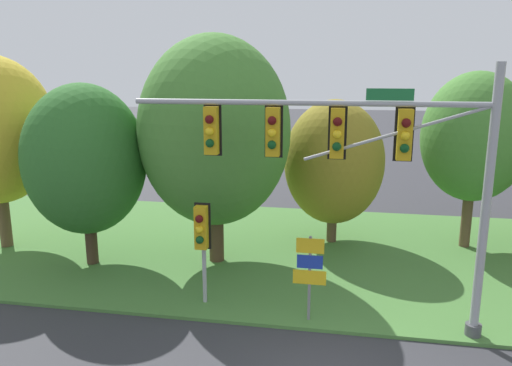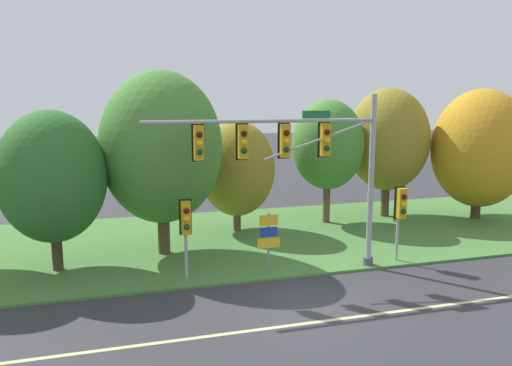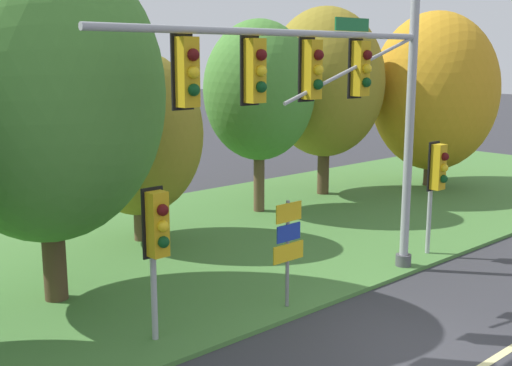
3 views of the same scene
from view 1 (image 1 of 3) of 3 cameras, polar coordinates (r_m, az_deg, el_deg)
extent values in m
cube|color=#477A38|center=(18.88, 8.51, -7.96)|extent=(48.00, 11.50, 0.10)
cylinder|color=#9EA0A5|center=(13.17, 24.80, -2.47)|extent=(0.22, 0.22, 6.77)
cylinder|color=#4C4C51|center=(14.30, 23.56, -15.09)|extent=(0.40, 0.40, 0.30)
cylinder|color=#9EA0A5|center=(12.39, 5.67, 9.10)|extent=(8.77, 0.14, 0.14)
cylinder|color=#9EA0A5|center=(12.47, 15.72, 5.48)|extent=(4.41, 0.08, 1.48)
cube|color=gold|center=(12.50, 16.62, 5.30)|extent=(0.34, 0.28, 1.22)
cube|color=black|center=(12.65, 16.55, 5.39)|extent=(0.46, 0.04, 1.34)
sphere|color=#4C0C0C|center=(12.29, 16.80, 6.58)|extent=(0.22, 0.22, 0.22)
sphere|color=yellow|center=(12.32, 16.71, 5.20)|extent=(0.22, 0.22, 0.22)
sphere|color=#0C4219|center=(12.36, 16.62, 3.82)|extent=(0.22, 0.22, 0.22)
cube|color=gold|center=(12.42, 9.27, 5.62)|extent=(0.34, 0.28, 1.22)
cube|color=black|center=(12.58, 9.29, 5.71)|extent=(0.46, 0.04, 1.34)
sphere|color=#4C0C0C|center=(12.21, 9.31, 6.92)|extent=(0.22, 0.22, 0.22)
sphere|color=yellow|center=(12.24, 9.26, 5.52)|extent=(0.22, 0.22, 0.22)
sphere|color=#0C4219|center=(12.28, 9.21, 4.14)|extent=(0.22, 0.22, 0.22)
cube|color=gold|center=(12.55, 1.95, 5.85)|extent=(0.34, 0.28, 1.22)
cube|color=black|center=(12.71, 2.05, 5.94)|extent=(0.46, 0.04, 1.34)
sphere|color=#4C0C0C|center=(12.34, 1.84, 7.14)|extent=(0.22, 0.22, 0.22)
sphere|color=yellow|center=(12.37, 1.83, 5.76)|extent=(0.22, 0.22, 0.22)
sphere|color=#0C4219|center=(12.41, 1.82, 4.38)|extent=(0.22, 0.22, 0.22)
cube|color=gold|center=(12.88, -5.12, 5.99)|extent=(0.34, 0.28, 1.22)
cube|color=black|center=(13.03, -4.94, 6.07)|extent=(0.46, 0.04, 1.34)
sphere|color=#4C0C0C|center=(12.67, -5.36, 7.24)|extent=(0.22, 0.22, 0.22)
sphere|color=yellow|center=(12.70, -5.33, 5.89)|extent=(0.22, 0.22, 0.22)
sphere|color=#0C4219|center=(12.74, -5.31, 4.55)|extent=(0.22, 0.22, 0.22)
cube|color=#196B33|center=(12.33, 15.07, 9.74)|extent=(1.10, 0.04, 0.28)
cylinder|color=#9EA0A5|center=(14.43, -5.96, -8.18)|extent=(0.12, 0.12, 2.88)
cube|color=gold|center=(13.96, -6.27, -5.08)|extent=(0.34, 0.28, 1.22)
cube|color=black|center=(14.11, -6.09, -4.89)|extent=(0.46, 0.04, 1.34)
sphere|color=#4C0C0C|center=(13.71, -6.51, -4.11)|extent=(0.22, 0.22, 0.22)
sphere|color=yellow|center=(13.80, -6.48, -5.31)|extent=(0.22, 0.22, 0.22)
sphere|color=#0C4219|center=(13.89, -6.45, -6.48)|extent=(0.22, 0.22, 0.22)
cylinder|color=slate|center=(13.55, 6.13, -10.81)|extent=(0.08, 0.08, 2.36)
cube|color=gold|center=(13.18, 6.22, -7.16)|extent=(0.73, 0.03, 0.40)
cube|color=#193399|center=(13.34, 6.17, -8.95)|extent=(0.68, 0.03, 0.37)
cube|color=gold|center=(13.50, 6.13, -10.67)|extent=(0.88, 0.03, 0.39)
cylinder|color=brown|center=(21.13, -26.96, -2.23)|extent=(0.43, 0.43, 3.25)
cylinder|color=#423021|center=(18.18, -18.40, -4.87)|extent=(0.40, 0.40, 2.56)
ellipsoid|color=#2D6B28|center=(17.63, -18.95, 2.58)|extent=(4.05, 4.05, 5.06)
cylinder|color=#4C3823|center=(17.46, -4.58, -3.89)|extent=(0.51, 0.51, 3.18)
ellipsoid|color=#478433|center=(16.86, -4.76, 5.92)|extent=(5.11, 5.11, 6.39)
cylinder|color=brown|center=(19.73, 8.69, -3.64)|extent=(0.38, 0.38, 2.12)
ellipsoid|color=olive|center=(19.25, 8.90, 2.38)|extent=(3.80, 3.80, 4.75)
cylinder|color=brown|center=(20.45, 23.04, -2.45)|extent=(0.38, 0.38, 3.15)
ellipsoid|color=#478433|center=(19.97, 23.69, 4.84)|extent=(3.80, 3.80, 4.76)
camera|label=2|loc=(7.98, -117.28, -5.77)|focal=35.00mm
camera|label=3|loc=(10.65, -62.17, -0.65)|focal=45.00mm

